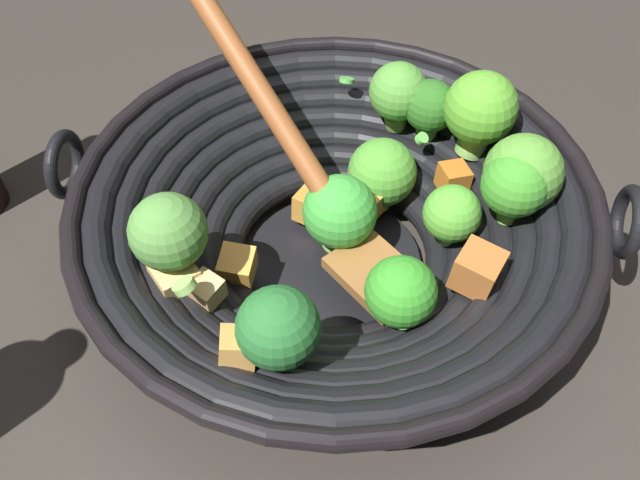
# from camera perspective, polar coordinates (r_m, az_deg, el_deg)

# --- Properties ---
(ground_plane) EXTENTS (4.00, 4.00, 0.00)m
(ground_plane) POSITION_cam_1_polar(r_m,az_deg,el_deg) (0.55, 1.17, -2.28)
(ground_plane) COLOR #332D28
(wok) EXTENTS (0.42, 0.39, 0.22)m
(wok) POSITION_cam_1_polar(r_m,az_deg,el_deg) (0.50, 1.74, 2.23)
(wok) COLOR black
(wok) RESTS_ON ground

